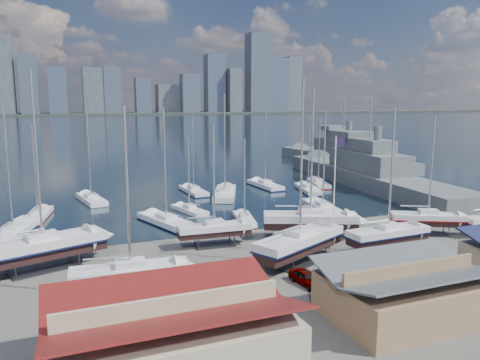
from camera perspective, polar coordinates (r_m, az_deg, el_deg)
name	(u,v)px	position (r m, az deg, el deg)	size (l,w,h in m)	color
ground	(302,252)	(50.79, 7.60, -8.72)	(1400.00, 1400.00, 0.00)	#605E59
water	(88,124)	(353.07, -18.07, 6.46)	(1400.00, 600.00, 0.40)	#1A2E3D
far_shore	(72,114)	(612.54, -19.79, 7.59)	(1400.00, 80.00, 2.20)	#2D332D
skyline	(63,82)	(606.32, -20.73, 11.12)	(639.14, 43.80, 107.69)	#475166
shed_red	(172,329)	(29.81, -8.30, -17.52)	(14.70, 9.45, 4.51)	#BFB293
shed_grey	(409,288)	(37.84, 19.92, -12.26)	(12.60, 8.40, 4.17)	#8C6B4C
sailboat_cradle_0	(43,247)	(48.55, -22.88, -7.53)	(12.14, 6.85, 18.71)	#2D2D33
sailboat_cradle_1	(131,274)	(39.62, -13.19, -11.09)	(9.78, 3.47, 15.54)	#2D2D33
sailboat_cradle_2	(214,229)	(51.94, -3.15, -5.99)	(8.22, 2.85, 13.40)	#2D2D33
sailboat_cradle_3	(300,242)	(46.86, 7.30, -7.49)	(11.55, 7.71, 18.07)	#2D2D33
sailboat_cradle_4	(310,220)	(55.48, 8.56, -4.85)	(11.16, 7.11, 17.59)	#2D2D33
sailboat_cradle_5	(388,234)	(52.02, 17.62, -6.31)	(9.49, 3.04, 15.22)	#2D2D33
sailboat_cradle_6	(428,219)	(60.62, 21.94, -4.38)	(8.92, 6.28, 14.34)	#2D2D33
sailboat_moored_0	(13,234)	(62.19, -25.90, -5.91)	(5.85, 11.12, 16.00)	black
sailboat_moored_1	(38,216)	(69.91, -23.40, -4.10)	(4.11, 9.26, 13.38)	black
sailboat_moored_2	(91,200)	(78.09, -17.66, -2.39)	(4.37, 10.00, 14.61)	black
sailboat_moored_3	(166,223)	(61.58, -8.95, -5.19)	(6.08, 11.02, 15.87)	black
sailboat_moored_4	(189,210)	(67.99, -6.19, -3.71)	(3.94, 7.79, 11.33)	black
sailboat_moored_5	(194,192)	(81.95, -5.68, -1.44)	(2.99, 9.33, 13.79)	black
sailboat_moored_6	(244,220)	(62.29, 0.54, -4.90)	(3.92, 8.08, 11.65)	black
sailboat_moored_7	(225,195)	(78.72, -1.86, -1.84)	(7.70, 12.17, 17.85)	black
sailboat_moored_8	(265,186)	(87.26, 3.08, -0.74)	(3.29, 10.27, 15.17)	black
sailboat_moored_9	(323,209)	(69.46, 10.06, -3.53)	(4.53, 10.48, 15.32)	black
sailboat_moored_10	(308,190)	(84.09, 8.31, -1.22)	(4.89, 9.86, 14.20)	black
sailboat_moored_11	(318,184)	(90.43, 9.52, -0.49)	(4.99, 9.48, 13.64)	black
naval_ship_east	(368,177)	(92.32, 15.29, 0.36)	(13.73, 53.89, 18.80)	#595F63
naval_ship_west	(342,157)	(123.22, 12.31, 2.70)	(11.37, 47.34, 18.22)	#595F63
car_a	(306,277)	(42.14, 8.09, -11.68)	(1.53, 3.81, 1.30)	gray
car_b	(366,280)	(42.28, 15.10, -11.68)	(1.62, 4.65, 1.53)	gray
car_c	(394,272)	(44.87, 18.28, -10.56)	(2.61, 5.65, 1.57)	gray
car_d	(385,273)	(44.48, 17.28, -10.83)	(1.92, 4.72, 1.37)	gray
flagpole	(335,187)	(48.62, 11.52, -0.89)	(1.10, 0.12, 12.45)	white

